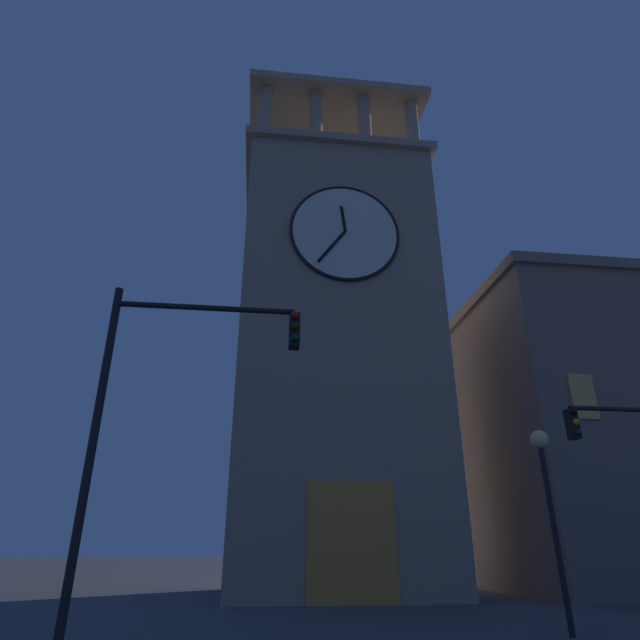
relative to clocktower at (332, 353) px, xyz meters
The scene contains 4 objects.
ground_plane 11.01m from the clocktower, 100.41° to the left, with size 200.00×200.00×0.00m, color #4C4C51.
clocktower is the anchor object (origin of this frame).
traffic_signal_mid 16.07m from the clocktower, 69.07° to the left, with size 3.81×0.41×6.64m.
street_lamp 14.14m from the clocktower, 106.92° to the left, with size 0.44×0.44×4.47m.
Camera 1 is at (4.01, 20.79, 1.76)m, focal length 29.22 mm.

